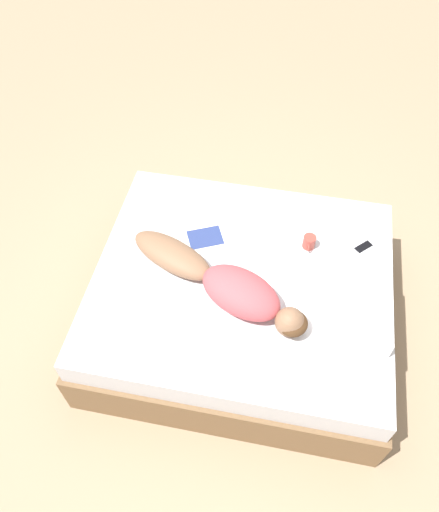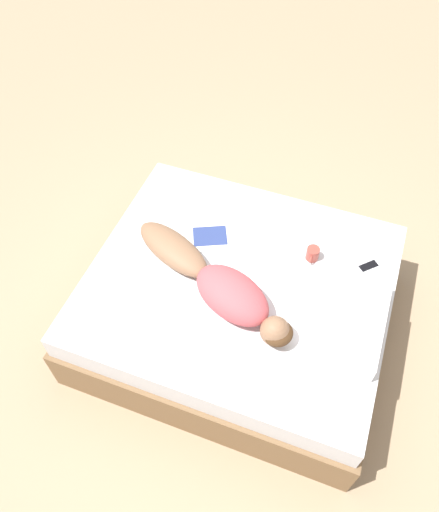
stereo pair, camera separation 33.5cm
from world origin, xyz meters
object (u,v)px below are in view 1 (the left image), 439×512
open_magazine (201,224)px  cell_phone (363,247)px  person (224,284)px  coffee_mug (309,242)px

open_magazine → cell_phone: size_ratio=3.96×
person → cell_phone: size_ratio=8.11×
coffee_mug → open_magazine: bearing=-93.9°
person → cell_phone: (-0.54, 0.88, -0.09)m
cell_phone → coffee_mug: bearing=-125.3°
person → coffee_mug: size_ratio=10.70×
open_magazine → cell_phone: 1.15m
person → open_magazine: 0.60m
open_magazine → cell_phone: (-0.01, 1.15, 0.00)m
person → cell_phone: person is taller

